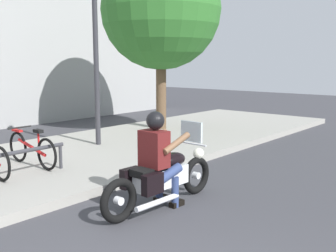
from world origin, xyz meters
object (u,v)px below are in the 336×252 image
rider (158,153)px  street_lamp (96,50)px  tree_near_rack (161,10)px  motorcycle (162,177)px  bicycle_6 (32,149)px

rider → street_lamp: 4.42m
rider → tree_near_rack: tree_near_rack is taller
rider → street_lamp: size_ratio=0.37×
motorcycle → street_lamp: bearing=63.1°
street_lamp → tree_near_rack: bearing=8.3°
street_lamp → motorcycle: bearing=-116.9°
tree_near_rack → rider: bearing=-139.1°
motorcycle → rider: (-0.08, 0.01, 0.36)m
rider → bicycle_6: 3.04m
bicycle_6 → tree_near_rack: tree_near_rack is taller
tree_near_rack → street_lamp: bearing=-171.7°
motorcycle → street_lamp: (1.86, 3.66, 1.93)m
motorcycle → rider: rider is taller
bicycle_6 → motorcycle: bearing=-84.8°
rider → motorcycle: bearing=-5.1°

